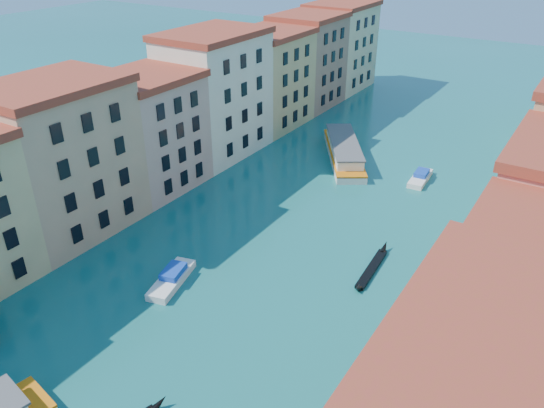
% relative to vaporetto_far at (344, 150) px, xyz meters
% --- Properties ---
extents(left_bank_palazzos, '(12.80, 128.40, 21.00)m').
position_rel_vaporetto_far_xyz_m(left_bank_palazzos, '(-20.38, -15.59, 8.28)').
color(left_bank_palazzos, beige).
rests_on(left_bank_palazzos, ground).
extents(quay, '(4.00, 140.00, 1.00)m').
position_rel_vaporetto_far_xyz_m(quay, '(27.62, -15.27, -0.93)').
color(quay, '#A29482').
rests_on(quay, ground).
extents(vaporetto_far, '(15.64, 20.53, 3.17)m').
position_rel_vaporetto_far_xyz_m(vaporetto_far, '(0.00, 0.00, 0.00)').
color(vaporetto_far, silver).
rests_on(vaporetto_far, ground).
extents(gondola_far, '(1.64, 11.34, 1.60)m').
position_rel_vaporetto_far_xyz_m(gondola_far, '(17.49, -28.49, -1.10)').
color(gondola_far, black).
rests_on(gondola_far, ground).
extents(motorboat_mid, '(4.36, 8.18, 1.62)m').
position_rel_vaporetto_far_xyz_m(motorboat_mid, '(-0.86, -43.23, -0.80)').
color(motorboat_mid, white).
rests_on(motorboat_mid, ground).
extents(motorboat_far, '(2.73, 7.37, 1.50)m').
position_rel_vaporetto_far_xyz_m(motorboat_far, '(14.30, -1.62, -0.84)').
color(motorboat_far, white).
rests_on(motorboat_far, ground).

